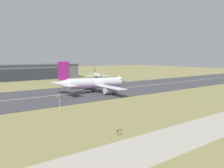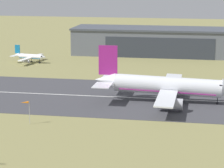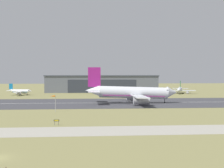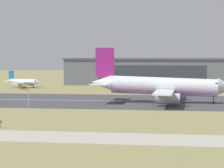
% 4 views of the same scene
% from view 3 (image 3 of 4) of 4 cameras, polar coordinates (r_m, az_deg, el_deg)
% --- Properties ---
extents(ground_plane, '(708.63, 708.63, 0.00)m').
position_cam_3_polar(ground_plane, '(106.56, -13.00, -5.99)').
color(ground_plane, olive).
extents(runway_strip, '(468.63, 52.35, 0.06)m').
position_cam_3_polar(runway_strip, '(155.74, -10.34, -3.47)').
color(runway_strip, '#3D3D42').
rests_on(runway_strip, ground_plane).
extents(runway_centreline, '(421.77, 0.70, 0.01)m').
position_cam_3_polar(runway_centreline, '(155.73, -10.34, -3.46)').
color(runway_centreline, silver).
rests_on(runway_centreline, runway_strip).
extents(taxiway_road, '(351.47, 13.23, 0.05)m').
position_cam_3_polar(taxiway_road, '(81.27, -15.68, -8.45)').
color(taxiway_road, '#A8A393').
rests_on(taxiway_road, ground_plane).
extents(hangar_building, '(87.91, 24.32, 13.37)m').
position_cam_3_polar(hangar_building, '(248.15, -1.93, 0.09)').
color(hangar_building, slate).
rests_on(hangar_building, ground_plane).
extents(airplane_landing, '(45.53, 48.13, 17.64)m').
position_cam_3_polar(airplane_landing, '(152.76, 3.79, -1.63)').
color(airplane_landing, silver).
rests_on(airplane_landing, ground_plane).
extents(airplane_parked_centre, '(22.37, 23.75, 9.21)m').
position_cam_3_polar(airplane_parked_centre, '(233.50, 12.27, -1.03)').
color(airplane_parked_centre, silver).
rests_on(airplane_parked_centre, ground_plane).
extents(airplane_parked_east, '(16.55, 20.89, 7.88)m').
position_cam_3_polar(airplane_parked_east, '(218.37, -16.46, -1.27)').
color(airplane_parked_east, white).
rests_on(airplane_parked_east, ground_plane).
extents(windsock_pole, '(2.30, 1.41, 6.39)m').
position_cam_3_polar(windsock_pole, '(119.63, -10.80, -2.38)').
color(windsock_pole, '#B7B7BC').
rests_on(windsock_pole, ground_plane).
extents(runway_sign, '(1.51, 0.13, 1.62)m').
position_cam_3_polar(runway_sign, '(89.50, -10.12, -6.68)').
color(runway_sign, '#4C4C51').
rests_on(runway_sign, ground_plane).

